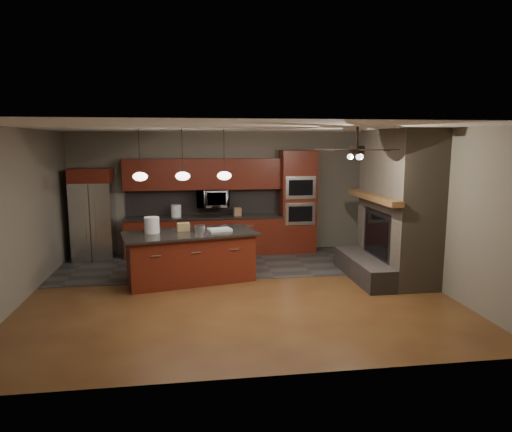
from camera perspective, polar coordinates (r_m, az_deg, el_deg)
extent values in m
plane|color=brown|center=(8.09, -2.39, -9.29)|extent=(7.00, 7.00, 0.00)
cube|color=white|center=(7.68, -2.53, 10.95)|extent=(7.00, 6.00, 0.02)
cube|color=#6A6255|center=(10.73, -4.05, 2.94)|extent=(7.00, 0.02, 2.80)
cube|color=#6A6255|center=(8.82, 20.81, 1.01)|extent=(0.02, 6.00, 2.80)
cube|color=#6A6255|center=(8.20, -27.60, -0.02)|extent=(0.02, 6.00, 2.80)
cube|color=#393633|center=(9.80, -3.45, -5.95)|extent=(7.00, 2.40, 0.01)
cube|color=brown|center=(8.99, 17.35, 1.34)|extent=(0.80, 2.00, 2.80)
cube|color=#413935|center=(8.97, 13.21, -6.34)|extent=(0.50, 2.00, 0.40)
cube|color=#2D2D30|center=(8.92, 14.97, -2.35)|extent=(0.05, 1.20, 0.95)
cube|color=black|center=(8.91, 14.82, -2.36)|extent=(0.02, 1.00, 0.75)
cube|color=brown|center=(8.76, 14.44, 2.26)|extent=(0.22, 2.10, 0.10)
cube|color=#5A1E10|center=(10.56, -6.45, -2.52)|extent=(3.55, 0.60, 0.86)
cube|color=black|center=(10.48, -6.49, -0.11)|extent=(3.59, 0.64, 0.04)
cube|color=black|center=(10.71, -6.57, 1.82)|extent=(3.55, 0.03, 0.60)
cube|color=#5A1E10|center=(10.49, -6.61, 5.23)|extent=(3.55, 0.35, 0.70)
cube|color=#5A1E10|center=(10.71, 5.20, 1.79)|extent=(0.80, 0.60, 2.38)
cube|color=silver|center=(10.45, 5.56, 0.27)|extent=(0.70, 0.03, 0.52)
cube|color=black|center=(10.43, 5.58, 0.25)|extent=(0.55, 0.02, 0.35)
cube|color=silver|center=(10.38, 5.61, 3.54)|extent=(0.70, 0.03, 0.52)
cube|color=black|center=(10.36, 5.64, 3.53)|extent=(0.55, 0.02, 0.35)
imported|color=silver|center=(10.47, -5.44, 2.22)|extent=(0.73, 0.41, 0.50)
cube|color=silver|center=(10.61, -19.64, -0.61)|extent=(0.85, 0.72, 1.71)
cube|color=#2D2D30|center=(10.26, -20.03, -0.95)|extent=(0.02, 0.02, 1.69)
cube|color=silver|center=(10.27, -20.61, -0.69)|extent=(0.03, 0.03, 0.85)
cube|color=silver|center=(10.22, -19.51, -0.67)|extent=(0.03, 0.03, 0.85)
cube|color=#5A1E10|center=(10.50, -19.94, 4.79)|extent=(0.85, 0.72, 0.30)
cube|color=#5A1E10|center=(8.61, -8.19, -5.18)|extent=(2.40, 1.40, 0.88)
cube|color=black|center=(8.51, -8.26, -2.17)|extent=(2.58, 1.58, 0.04)
cylinder|color=silver|center=(8.55, -12.89, -1.11)|extent=(0.35, 0.35, 0.30)
cylinder|color=#A4A4A9|center=(8.49, -7.03, -1.60)|extent=(0.26, 0.26, 0.13)
cube|color=silver|center=(8.60, -4.55, -1.71)|extent=(0.47, 0.38, 0.04)
cube|color=olive|center=(8.68, -9.07, -1.34)|extent=(0.25, 0.20, 0.15)
cylinder|color=white|center=(10.45, -9.96, 0.64)|extent=(0.26, 0.26, 0.27)
cube|color=#926A4B|center=(10.45, -2.37, 0.55)|extent=(0.19, 0.16, 0.19)
cylinder|color=black|center=(8.39, -14.40, 7.86)|extent=(0.01, 0.01, 0.78)
ellipsoid|color=white|center=(8.41, -14.27, 4.80)|extent=(0.26, 0.26, 0.16)
cylinder|color=black|center=(8.34, -9.22, 8.02)|extent=(0.01, 0.01, 0.78)
ellipsoid|color=white|center=(8.36, -9.14, 4.94)|extent=(0.26, 0.26, 0.16)
cylinder|color=black|center=(8.36, -4.02, 8.12)|extent=(0.01, 0.01, 0.78)
ellipsoid|color=white|center=(8.38, -3.99, 5.04)|extent=(0.26, 0.26, 0.16)
cylinder|color=black|center=(7.30, 12.54, 9.66)|extent=(0.04, 0.04, 0.30)
cylinder|color=black|center=(7.30, 12.49, 8.09)|extent=(0.24, 0.24, 0.12)
cube|color=black|center=(7.44, 15.26, 8.00)|extent=(0.60, 0.12, 0.01)
cube|color=black|center=(7.68, 12.36, 8.14)|extent=(0.30, 0.61, 0.01)
cube|color=black|center=(7.41, 9.63, 8.19)|extent=(0.56, 0.45, 0.01)
cube|color=black|center=(6.98, 10.75, 8.11)|extent=(0.56, 0.45, 0.01)
cube|color=black|center=(7.00, 14.44, 7.98)|extent=(0.30, 0.61, 0.01)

